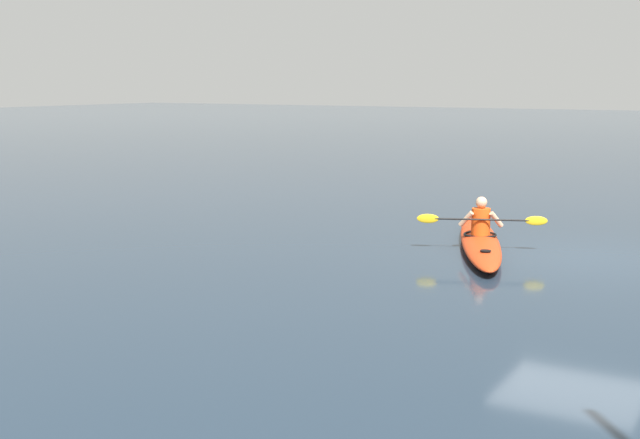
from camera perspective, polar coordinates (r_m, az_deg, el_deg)
ground_plane at (r=15.39m, az=17.24°, el=-2.52°), size 160.00×160.00×0.00m
kayak at (r=15.77m, az=10.86°, el=-1.45°), size 2.62×5.03×0.28m
kayaker at (r=15.57m, az=10.93°, el=0.04°), size 2.17×0.94×0.71m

